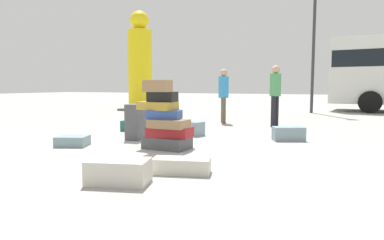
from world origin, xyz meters
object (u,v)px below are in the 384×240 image
at_px(person_tourist_with_camera, 224,91).
at_px(suitcase_charcoal_upright_blue, 136,122).
at_px(suitcase_tower, 165,122).
at_px(suitcase_cream_foreground_far, 119,171).
at_px(suitcase_slate_behind_tower, 187,128).
at_px(yellow_dummy_statue, 140,67).
at_px(suitcase_teal_foreground_near, 135,126).
at_px(lamp_post, 315,13).
at_px(suitcase_slate_right_side, 73,141).
at_px(suitcase_cream_white_trunk, 182,166).
at_px(person_bearded_onlooker, 275,90).
at_px(suitcase_slate_left_side, 289,134).

bearing_deg(person_tourist_with_camera, suitcase_charcoal_upright_blue, -35.01).
distance_m(suitcase_tower, suitcase_cream_foreground_far, 2.26).
relative_size(suitcase_slate_behind_tower, yellow_dummy_statue, 0.18).
xyz_separation_m(suitcase_teal_foreground_near, person_tourist_with_camera, (1.46, 2.57, 0.83)).
xyz_separation_m(suitcase_slate_behind_tower, lamp_post, (2.04, 7.83, 3.85)).
relative_size(suitcase_cream_foreground_far, lamp_post, 0.11).
distance_m(suitcase_slate_behind_tower, lamp_post, 8.97).
bearing_deg(suitcase_slate_right_side, suitcase_teal_foreground_near, 72.97).
bearing_deg(yellow_dummy_statue, lamp_post, 11.76).
bearing_deg(suitcase_cream_white_trunk, person_bearded_onlooker, 73.14).
xyz_separation_m(suitcase_slate_behind_tower, person_bearded_onlooker, (1.54, 2.35, 0.83)).
height_order(suitcase_slate_behind_tower, person_bearded_onlooker, person_bearded_onlooker).
relative_size(suitcase_teal_foreground_near, person_tourist_with_camera, 0.36).
relative_size(suitcase_slate_behind_tower, lamp_post, 0.13).
height_order(suitcase_slate_behind_tower, lamp_post, lamp_post).
xyz_separation_m(suitcase_slate_right_side, yellow_dummy_statue, (-3.85, 8.51, 1.88)).
bearing_deg(suitcase_cream_white_trunk, person_tourist_with_camera, 88.43).
xyz_separation_m(suitcase_charcoal_upright_blue, suitcase_cream_white_trunk, (2.06, -2.12, -0.27)).
distance_m(suitcase_slate_right_side, suitcase_teal_foreground_near, 2.32).
height_order(suitcase_slate_right_side, person_bearded_onlooker, person_bearded_onlooker).
xyz_separation_m(suitcase_cream_foreground_far, suitcase_slate_left_side, (1.33, 3.98, 0.00)).
height_order(person_bearded_onlooker, lamp_post, lamp_post).
bearing_deg(suitcase_tower, yellow_dummy_statue, 124.66).
bearing_deg(yellow_dummy_statue, suitcase_cream_foreground_far, -59.10).
relative_size(suitcase_slate_left_side, person_bearded_onlooker, 0.38).
bearing_deg(suitcase_charcoal_upright_blue, suitcase_slate_left_side, 17.00).
bearing_deg(lamp_post, yellow_dummy_statue, -168.24).
bearing_deg(yellow_dummy_statue, suitcase_slate_behind_tower, -50.53).
height_order(suitcase_charcoal_upright_blue, suitcase_slate_right_side, suitcase_charcoal_upright_blue).
distance_m(suitcase_charcoal_upright_blue, lamp_post, 9.99).
distance_m(suitcase_charcoal_upright_blue, person_tourist_with_camera, 3.86).
xyz_separation_m(suitcase_cream_foreground_far, lamp_post, (1.14, 11.72, 3.87)).
relative_size(person_bearded_onlooker, yellow_dummy_statue, 0.38).
bearing_deg(suitcase_charcoal_upright_blue, suitcase_teal_foreground_near, 119.88).
bearing_deg(person_tourist_with_camera, suitcase_slate_behind_tower, -24.33).
relative_size(suitcase_slate_right_side, person_bearded_onlooker, 0.33).
distance_m(suitcase_tower, suitcase_slate_behind_tower, 1.79).
xyz_separation_m(suitcase_tower, suitcase_slate_left_side, (1.88, 1.82, -0.34)).
height_order(yellow_dummy_statue, lamp_post, lamp_post).
bearing_deg(suitcase_slate_left_side, suitcase_slate_right_side, -171.57).
height_order(suitcase_cream_foreground_far, suitcase_charcoal_upright_blue, suitcase_charcoal_upright_blue).
distance_m(person_tourist_with_camera, lamp_post, 6.32).
bearing_deg(suitcase_teal_foreground_near, suitcase_charcoal_upright_blue, -66.25).
height_order(suitcase_charcoal_upright_blue, lamp_post, lamp_post).
height_order(person_bearded_onlooker, yellow_dummy_statue, yellow_dummy_statue).
bearing_deg(suitcase_slate_left_side, suitcase_teal_foreground_near, 155.43).
bearing_deg(person_tourist_with_camera, suitcase_teal_foreground_near, -54.81).
bearing_deg(suitcase_teal_foreground_near, suitcase_slate_behind_tower, -15.62).
bearing_deg(person_tourist_with_camera, yellow_dummy_statue, -150.23).
xyz_separation_m(person_bearded_onlooker, yellow_dummy_statue, (-6.75, 3.98, 0.98)).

